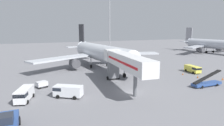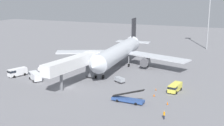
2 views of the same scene
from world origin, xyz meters
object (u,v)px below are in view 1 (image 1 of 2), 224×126
Objects in this scene: safety_cone_bravo at (183,74)px; pushback_tug at (5,126)px; service_van_far_center at (24,94)px; airplane_background at (211,44)px; baggage_cart_rear_right at (42,84)px; apron_light_mast at (110,14)px; baggage_cart_outer_left at (145,74)px; jet_bridge at (124,61)px; belt_loader_truck at (207,83)px; airplane_at_gate at (100,53)px; service_van_near_left at (193,69)px; service_van_mid_left at (67,91)px; safety_cone_charlie at (198,77)px; safety_cone_alpha at (222,79)px.

pushback_tug is at bearing -160.36° from safety_cone_bravo.
service_van_far_center is 93.25m from airplane_background.
baggage_cart_rear_right is 72.60m from apron_light_mast.
baggage_cart_rear_right is at bearing -161.94° from airplane_background.
pushback_tug is 2.54× the size of baggage_cart_rear_right.
baggage_cart_outer_left is at bearing -154.36° from airplane_background.
apron_light_mast reaches higher than jet_bridge.
safety_cone_bravo is (3.28, 10.18, -0.50)m from belt_loader_truck.
jet_bridge is 6.59× the size of baggage_cart_outer_left.
airplane_at_gate reaches higher than safety_cone_bravo.
service_van_near_left is at bearing 10.10° from safety_cone_bravo.
apron_light_mast reaches higher than belt_loader_truck.
service_van_far_center is 7.15m from service_van_mid_left.
safety_cone_charlie is at bearing -143.72° from airplane_background.
airplane_at_gate is 50.01m from apron_light_mast.
baggage_cart_rear_right is 4.47× the size of safety_cone_bravo.
service_van_far_center is 1.06× the size of service_van_near_left.
service_van_far_center is at bearing -174.13° from service_van_near_left.
safety_cone_charlie is at bearing -31.00° from baggage_cart_outer_left.
belt_loader_truck is at bearing -10.77° from service_van_mid_left.
safety_cone_bravo is at bearing 5.40° from service_van_far_center.
service_van_mid_left is at bearing -156.18° from airplane_background.
airplane_at_gate is 68.70× the size of safety_cone_charlie.
baggage_cart_rear_right reaches higher than safety_cone_alpha.
service_van_near_left is at bearing -90.40° from apron_light_mast.
safety_cone_charlie is 58.68m from airplane_background.
belt_loader_truck is at bearing -164.72° from safety_cone_alpha.
service_van_far_center is 9.90× the size of safety_cone_bravo.
pushback_tug is 1.22× the size of service_van_mid_left.
airplane_at_gate is 28.78m from safety_cone_charlie.
service_van_near_left is at bearing 10.01° from jet_bridge.
apron_light_mast is at bearing 62.99° from airplane_at_gate.
service_van_far_center is 43.36m from service_van_near_left.
safety_cone_alpha is (24.53, -4.50, -5.19)m from jet_bridge.
belt_loader_truck is 73.68m from apron_light_mast.
airplane_at_gate reaches higher than service_van_far_center.
safety_cone_charlie is (20.56, -0.74, -5.18)m from jet_bridge.
belt_loader_truck is at bearing 6.64° from pushback_tug.
belt_loader_truck reaches higher than pushback_tug.
belt_loader_truck is 0.24× the size of apron_light_mast.
pushback_tug is (-20.95, -11.06, -4.30)m from jet_bridge.
belt_loader_truck is (16.53, -6.69, -4.72)m from jet_bridge.
apron_light_mast is (21.64, 42.45, 15.20)m from airplane_at_gate.
airplane_background is at bearing 25.64° from baggage_cart_outer_left.
safety_cone_charlie is (41.51, 10.32, -0.88)m from pushback_tug.
jet_bridge is at bearing -23.13° from baggage_cart_rear_right.
airplane_at_gate is 25.13m from safety_cone_bravo.
airplane_at_gate is 1.13× the size of airplane_background.
airplane_background is at bearing 41.62° from safety_cone_alpha.
jet_bridge is 25.48m from safety_cone_alpha.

